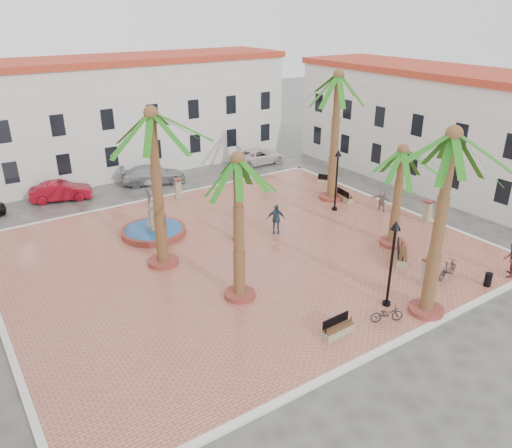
% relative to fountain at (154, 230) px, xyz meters
% --- Properties ---
extents(ground, '(120.00, 120.00, 0.00)m').
position_rel_fountain_xyz_m(ground, '(3.37, -5.00, -0.43)').
color(ground, '#56544F').
rests_on(ground, ground).
extents(plaza, '(26.00, 22.00, 0.15)m').
position_rel_fountain_xyz_m(plaza, '(3.37, -5.00, -0.36)').
color(plaza, '#BA6952').
rests_on(plaza, ground).
extents(kerb_n, '(26.30, 0.30, 0.16)m').
position_rel_fountain_xyz_m(kerb_n, '(3.37, 6.00, -0.35)').
color(kerb_n, silver).
rests_on(kerb_n, ground).
extents(kerb_s, '(26.30, 0.30, 0.16)m').
position_rel_fountain_xyz_m(kerb_s, '(3.37, -16.00, -0.35)').
color(kerb_s, silver).
rests_on(kerb_s, ground).
extents(kerb_e, '(0.30, 22.30, 0.16)m').
position_rel_fountain_xyz_m(kerb_e, '(16.37, -5.00, -0.35)').
color(kerb_e, silver).
rests_on(kerb_e, ground).
extents(kerb_w, '(0.30, 22.30, 0.16)m').
position_rel_fountain_xyz_m(kerb_w, '(-9.63, -5.00, -0.35)').
color(kerb_w, silver).
rests_on(kerb_w, ground).
extents(building_north, '(30.40, 7.40, 9.50)m').
position_rel_fountain_xyz_m(building_north, '(3.37, 15.00, 4.33)').
color(building_north, silver).
rests_on(building_north, ground).
extents(building_east, '(7.40, 26.40, 9.00)m').
position_rel_fountain_xyz_m(building_east, '(23.36, -3.00, 4.09)').
color(building_east, silver).
rests_on(building_east, ground).
extents(fountain, '(3.99, 3.99, 2.06)m').
position_rel_fountain_xyz_m(fountain, '(0.00, 0.00, 0.00)').
color(fountain, '#963D32').
rests_on(fountain, plaza).
extents(palm_nw, '(5.50, 5.50, 8.72)m').
position_rel_fountain_xyz_m(palm_nw, '(-1.12, -3.92, 7.13)').
color(palm_nw, '#963D32').
rests_on(palm_nw, plaza).
extents(palm_sw, '(5.00, 5.00, 7.36)m').
position_rel_fountain_xyz_m(palm_sw, '(0.59, -9.18, 5.92)').
color(palm_sw, '#963D32').
rests_on(palm_sw, plaza).
extents(palm_s, '(5.28, 5.28, 8.81)m').
position_rel_fountain_xyz_m(palm_s, '(7.10, -15.20, 7.25)').
color(palm_s, '#963D32').
rests_on(palm_s, plaza).
extents(palm_e, '(5.00, 5.00, 6.16)m').
position_rel_fountain_xyz_m(palm_e, '(11.33, -9.31, 4.76)').
color(palm_e, '#963D32').
rests_on(palm_e, plaza).
extents(palm_ne, '(5.64, 5.64, 9.31)m').
position_rel_fountain_xyz_m(palm_ne, '(13.45, -1.45, 7.67)').
color(palm_ne, '#963D32').
rests_on(palm_ne, plaza).
extents(bench_s, '(1.61, 0.54, 0.84)m').
position_rel_fountain_xyz_m(bench_s, '(2.48, -14.20, -0.04)').
color(bench_s, gray).
rests_on(bench_s, plaza).
extents(bench_se, '(1.85, 1.76, 1.03)m').
position_rel_fountain_xyz_m(bench_se, '(10.10, -11.08, 0.01)').
color(bench_se, gray).
rests_on(bench_se, plaza).
extents(bench_e, '(0.74, 1.67, 0.85)m').
position_rel_fountain_xyz_m(bench_e, '(14.07, -2.27, -0.04)').
color(bench_e, gray).
rests_on(bench_e, plaza).
extents(bench_ne, '(1.32, 1.59, 0.84)m').
position_rel_fountain_xyz_m(bench_ne, '(15.46, 1.21, -0.04)').
color(bench_ne, gray).
rests_on(bench_ne, plaza).
extents(lamppost_s, '(0.48, 0.48, 4.41)m').
position_rel_fountain_xyz_m(lamppost_s, '(6.02, -13.76, 2.70)').
color(lamppost_s, black).
rests_on(lamppost_s, plaza).
extents(lamppost_e, '(0.47, 0.47, 4.33)m').
position_rel_fountain_xyz_m(lamppost_e, '(12.18, -3.26, 2.65)').
color(lamppost_e, black).
rests_on(lamppost_e, plaza).
extents(bollard_se, '(0.63, 0.63, 1.50)m').
position_rel_fountain_xyz_m(bollard_se, '(9.12, -13.56, 0.50)').
color(bollard_se, gray).
rests_on(bollard_se, plaza).
extents(bollard_n, '(0.67, 0.67, 1.53)m').
position_rel_fountain_xyz_m(bollard_n, '(4.07, 4.85, 0.51)').
color(bollard_n, gray).
rests_on(bollard_n, plaza).
extents(bollard_e, '(0.59, 0.59, 1.51)m').
position_rel_fountain_xyz_m(bollard_e, '(15.77, -8.26, 0.50)').
color(bollard_e, gray).
rests_on(bollard_e, plaza).
extents(litter_bin, '(0.37, 0.37, 0.72)m').
position_rel_fountain_xyz_m(litter_bin, '(11.65, -15.40, 0.08)').
color(litter_bin, black).
rests_on(litter_bin, plaza).
extents(cyclist_a, '(0.82, 0.68, 1.95)m').
position_rel_fountain_xyz_m(cyclist_a, '(7.37, -14.99, 0.69)').
color(cyclist_a, '#2C3246').
rests_on(cyclist_a, plaza).
extents(bicycle_a, '(1.61, 1.13, 0.80)m').
position_rel_fountain_xyz_m(bicycle_a, '(4.98, -14.70, 0.12)').
color(bicycle_a, black).
rests_on(bicycle_a, plaza).
extents(cyclist_b, '(1.17, 1.08, 1.92)m').
position_rel_fountain_xyz_m(cyclist_b, '(13.51, -15.40, 0.68)').
color(cyclist_b, maroon).
rests_on(cyclist_b, plaza).
extents(bicycle_b, '(1.73, 0.70, 1.01)m').
position_rel_fountain_xyz_m(bicycle_b, '(10.66, -13.71, 0.23)').
color(bicycle_b, black).
rests_on(bicycle_b, plaza).
extents(pedestrian_fountain_a, '(1.00, 0.91, 1.72)m').
position_rel_fountain_xyz_m(pedestrian_fountain_a, '(3.90, -3.52, 0.58)').
color(pedestrian_fountain_a, '#978361').
rests_on(pedestrian_fountain_a, plaza).
extents(pedestrian_fountain_b, '(1.19, 0.98, 1.91)m').
position_rel_fountain_xyz_m(pedestrian_fountain_b, '(6.48, -4.09, 0.67)').
color(pedestrian_fountain_b, '#2F4357').
rests_on(pedestrian_fountain_b, plaza).
extents(pedestrian_north, '(0.74, 1.25, 1.92)m').
position_rel_fountain_xyz_m(pedestrian_north, '(1.79, 4.75, 0.68)').
color(pedestrian_north, '#55555A').
rests_on(pedestrian_north, plaza).
extents(pedestrian_east, '(0.80, 1.52, 1.57)m').
position_rel_fountain_xyz_m(pedestrian_east, '(14.85, -5.12, 0.50)').
color(pedestrian_east, gray).
rests_on(pedestrian_east, plaza).
extents(car_red, '(4.61, 2.67, 1.44)m').
position_rel_fountain_xyz_m(car_red, '(-3.13, 9.80, 0.29)').
color(car_red, maroon).
rests_on(car_red, ground).
extents(car_silver, '(5.53, 3.61, 1.49)m').
position_rel_fountain_xyz_m(car_silver, '(4.09, 9.60, 0.31)').
color(car_silver, '#9A9AA2').
rests_on(car_silver, ground).
extents(car_white, '(5.07, 2.36, 1.41)m').
position_rel_fountain_xyz_m(car_white, '(14.27, 9.38, 0.27)').
color(car_white, white).
rests_on(car_white, ground).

